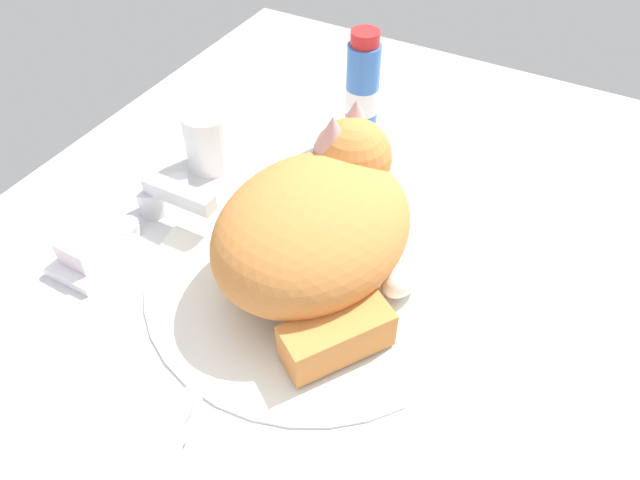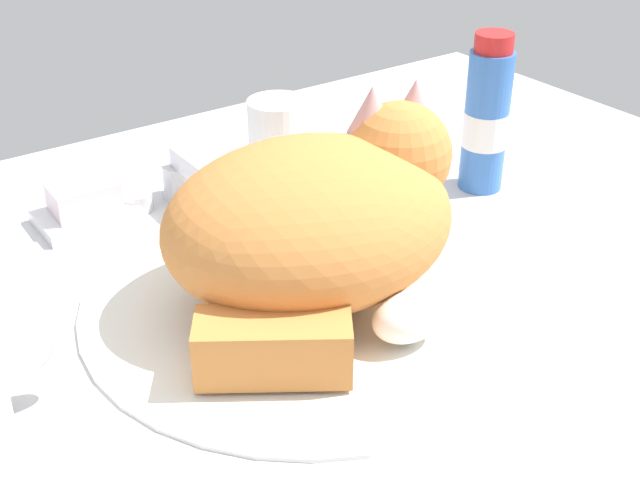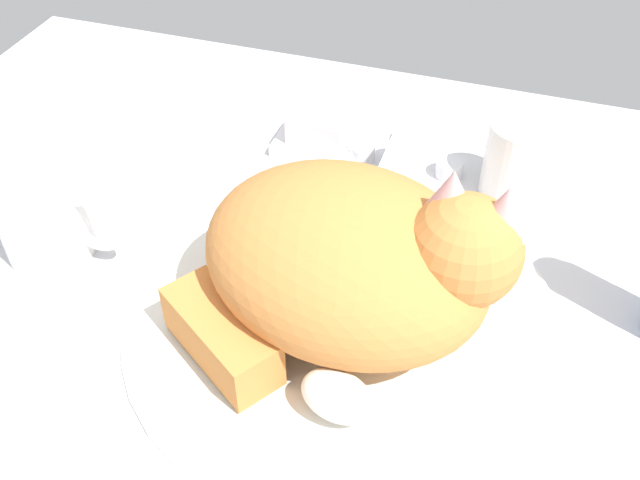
% 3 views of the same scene
% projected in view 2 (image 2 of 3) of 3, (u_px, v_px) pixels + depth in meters
% --- Properties ---
extents(ground_plane, '(1.10, 0.83, 0.03)m').
position_uv_depth(ground_plane, '(310.00, 314.00, 0.68)').
color(ground_plane, silver).
extents(sink_basin, '(0.36, 0.36, 0.01)m').
position_uv_depth(sink_basin, '(309.00, 295.00, 0.68)').
color(sink_basin, silver).
rests_on(sink_basin, ground_plane).
extents(faucet, '(0.12, 0.11, 0.06)m').
position_uv_depth(faucet, '(188.00, 180.00, 0.81)').
color(faucet, silver).
rests_on(faucet, ground_plane).
extents(cat, '(0.27, 0.23, 0.15)m').
position_uv_depth(cat, '(321.00, 218.00, 0.64)').
color(cat, '#D17F3D').
rests_on(cat, sink_basin).
extents(rinse_cup, '(0.06, 0.06, 0.08)m').
position_uv_depth(rinse_cup, '(278.00, 137.00, 0.86)').
color(rinse_cup, white).
rests_on(rinse_cup, ground_plane).
extents(soap_dish, '(0.09, 0.06, 0.01)m').
position_uv_depth(soap_dish, '(87.00, 216.00, 0.79)').
color(soap_dish, white).
rests_on(soap_dish, ground_plane).
extents(soap_bar, '(0.06, 0.04, 0.03)m').
position_uv_depth(soap_bar, '(84.00, 197.00, 0.78)').
color(soap_bar, silver).
rests_on(soap_bar, soap_dish).
extents(toothpaste_bottle, '(0.04, 0.04, 0.16)m').
position_uv_depth(toothpaste_bottle, '(486.00, 118.00, 0.82)').
color(toothpaste_bottle, '#3870C6').
rests_on(toothpaste_bottle, ground_plane).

